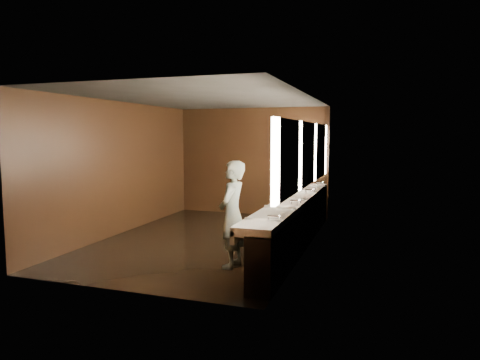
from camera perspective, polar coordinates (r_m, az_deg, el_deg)
name	(u,v)px	position (r m, az deg, el deg)	size (l,w,h in m)	color
floor	(208,240)	(8.70, -4.27, -7.93)	(6.00, 6.00, 0.00)	black
ceiling	(207,99)	(8.48, -4.42, 10.77)	(4.00, 6.00, 0.02)	#2D2D2B
wall_back	(252,161)	(11.29, 1.61, 2.48)	(4.00, 0.02, 2.80)	black
wall_front	(118,188)	(5.85, -15.91, -1.03)	(4.00, 0.02, 2.80)	black
wall_left	(121,168)	(9.44, -15.60, 1.57)	(0.02, 6.00, 2.80)	black
wall_right	(308,173)	(7.91, 9.11, 0.91)	(0.02, 6.00, 2.80)	black
sink_counter	(297,221)	(8.08, 7.55, -5.45)	(0.55, 5.40, 1.01)	black
mirror_band	(308,154)	(7.89, 9.01, 3.44)	(0.06, 5.03, 1.15)	#FAE7CA
person	(232,214)	(6.78, -1.03, -4.58)	(0.62, 0.41, 1.70)	#7FA9BD
trash_bin	(272,246)	(7.27, 4.33, -8.73)	(0.32, 0.32, 0.49)	black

